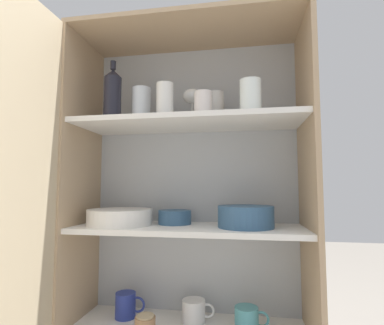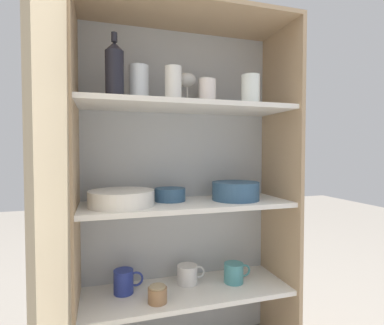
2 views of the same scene
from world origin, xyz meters
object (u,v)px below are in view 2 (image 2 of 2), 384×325
serving_bowl_small (170,194)px  storage_jar (157,294)px  wine_bottle (115,70)px  coffee_mug_primary (234,273)px  plate_stack_white (121,198)px  mixing_bowl_large (236,190)px

serving_bowl_small → storage_jar: size_ratio=1.78×
wine_bottle → coffee_mug_primary: (0.52, 0.06, -0.86)m
plate_stack_white → coffee_mug_primary: (0.50, 0.01, -0.37)m
mixing_bowl_large → storage_jar: mixing_bowl_large is taller
serving_bowl_small → coffee_mug_primary: serving_bowl_small is taller
mixing_bowl_large → coffee_mug_primary: (0.00, 0.01, -0.38)m
storage_jar → plate_stack_white: bearing=154.2°
plate_stack_white → mixing_bowl_large: size_ratio=1.24×
plate_stack_white → coffee_mug_primary: plate_stack_white is taller
serving_bowl_small → plate_stack_white: bearing=-163.8°
wine_bottle → serving_bowl_small: 0.56m
wine_bottle → storage_jar: size_ratio=3.24×
plate_stack_white → storage_jar: plate_stack_white is taller
mixing_bowl_large → storage_jar: 0.54m
wine_bottle → coffee_mug_primary: bearing=6.2°
plate_stack_white → storage_jar: size_ratio=3.42×
plate_stack_white → wine_bottle: bearing=-118.6°
wine_bottle → serving_bowl_small: size_ratio=1.83×
plate_stack_white → serving_bowl_small: 0.22m
mixing_bowl_large → storage_jar: bearing=-169.7°
serving_bowl_small → storage_jar: (-0.08, -0.13, -0.38)m
plate_stack_white → serving_bowl_small: plate_stack_white is taller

